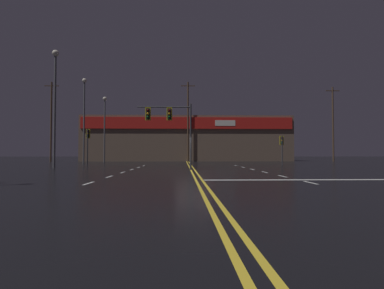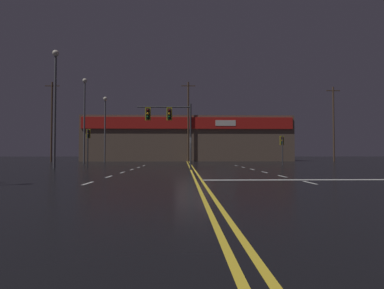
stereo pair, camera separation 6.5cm
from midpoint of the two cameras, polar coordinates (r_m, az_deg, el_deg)
name	(u,v)px [view 2 (the right image)]	position (r m, az deg, el deg)	size (l,w,h in m)	color
ground_plane	(193,171)	(21.85, 0.30, -5.03)	(200.00, 200.00, 0.00)	black
road_markings	(206,172)	(20.52, 2.86, -5.23)	(14.13, 60.00, 0.01)	gold
traffic_signal_median	(168,120)	(23.08, -4.46, 4.76)	(4.16, 0.36, 5.09)	#38383D
traffic_signal_corner_northeast	(282,144)	(33.53, 16.83, 0.15)	(0.42, 0.36, 3.15)	#38383D
traffic_signal_corner_northwest	(88,139)	(33.98, -19.13, 1.07)	(0.42, 0.36, 3.88)	#38383D
streetlight_near_left	(55,93)	(28.88, -24.55, 8.86)	(0.56, 0.56, 10.28)	#59595E
streetlight_median_approach	(84,110)	(40.05, -19.76, 6.21)	(0.56, 0.56, 10.70)	#59595E
streetlight_far_right	(105,120)	(44.39, -16.20, 4.44)	(0.56, 0.56, 9.33)	#59595E
building_backdrop	(187,140)	(52.10, -0.84, 0.96)	(34.03, 10.23, 7.34)	brown
utility_pole_row	(191,121)	(46.79, -0.21, 4.47)	(46.26, 0.26, 12.44)	#4C3828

